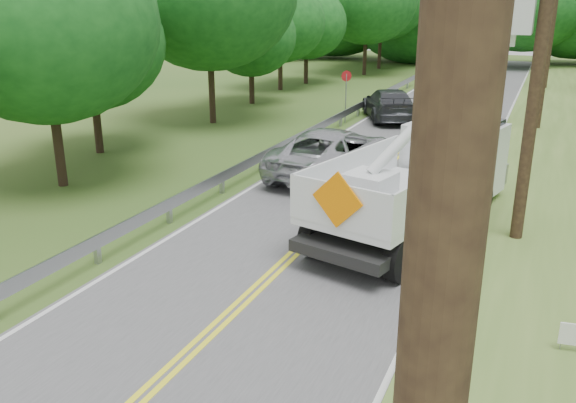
% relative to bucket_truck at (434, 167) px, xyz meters
% --- Properties ---
extents(road, '(7.20, 96.00, 0.03)m').
position_rel_bucket_truck_xyz_m(road, '(-2.67, 4.05, -1.65)').
color(road, '#545356').
rests_on(road, ground).
extents(guardrail, '(0.18, 48.00, 0.77)m').
position_rel_bucket_truck_xyz_m(guardrail, '(-6.69, 4.96, -1.10)').
color(guardrail, '#97999F').
rests_on(guardrail, ground).
extents(utility_poles, '(1.60, 43.30, 10.00)m').
position_rel_bucket_truck_xyz_m(utility_poles, '(2.33, 7.07, 3.61)').
color(utility_poles, black).
rests_on(utility_poles, ground).
extents(treeline_left, '(10.14, 54.90, 10.41)m').
position_rel_bucket_truck_xyz_m(treeline_left, '(-13.04, 18.56, 3.91)').
color(treeline_left, '#332319').
rests_on(treeline_left, ground).
extents(treeline_horizon, '(56.75, 14.93, 11.54)m').
position_rel_bucket_truck_xyz_m(treeline_horizon, '(-1.32, 46.29, 3.84)').
color(treeline_horizon, '#134917').
rests_on(treeline_horizon, ground).
extents(bucket_truck, '(4.60, 8.06, 7.39)m').
position_rel_bucket_truck_xyz_m(bucket_truck, '(0.00, 0.00, 0.00)').
color(bucket_truck, black).
rests_on(bucket_truck, road).
extents(suv_silver, '(3.26, 6.38, 1.73)m').
position_rel_bucket_truck_xyz_m(suv_silver, '(-4.17, 3.42, -0.77)').
color(suv_silver, '#B7B9BF').
rests_on(suv_silver, road).
extents(suv_darkgrey, '(4.36, 5.98, 1.61)m').
position_rel_bucket_truck_xyz_m(suv_darkgrey, '(-5.01, 14.78, -0.83)').
color(suv_darkgrey, '#37393E').
rests_on(suv_darkgrey, road).
extents(stop_sign_permanent, '(0.44, 0.40, 2.68)m').
position_rel_bucket_truck_xyz_m(stop_sign_permanent, '(-6.83, 12.96, 0.14)').
color(stop_sign_permanent, '#97999F').
rests_on(stop_sign_permanent, ground).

